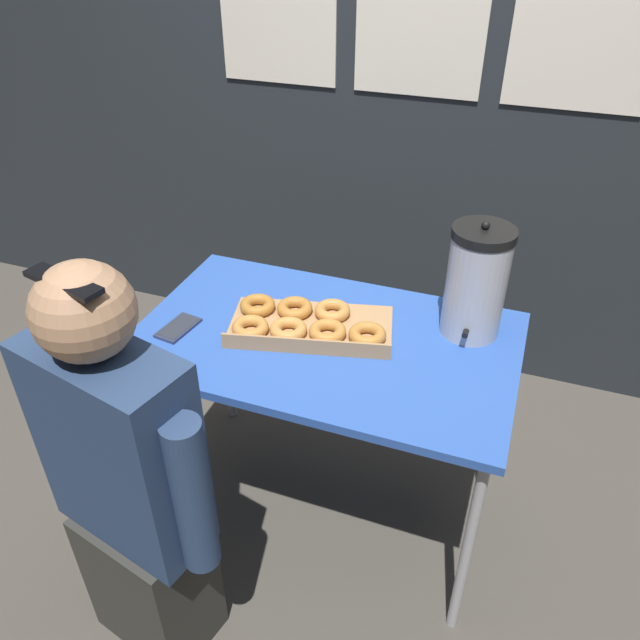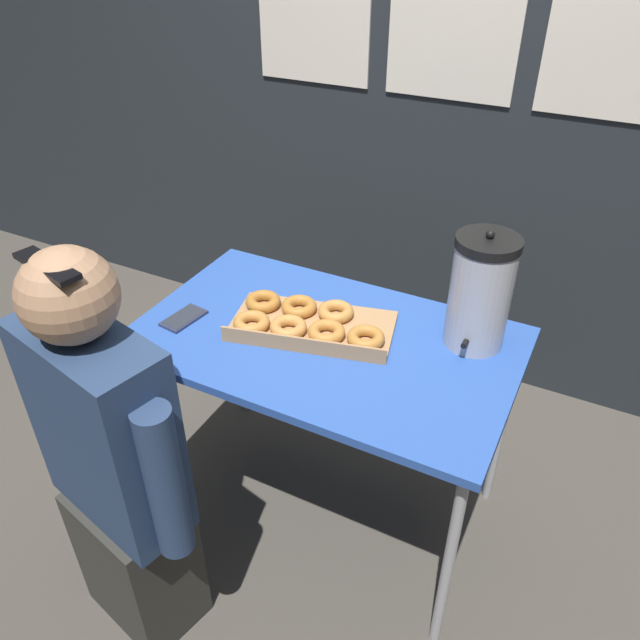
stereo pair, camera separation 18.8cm
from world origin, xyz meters
The scene contains 7 objects.
ground_plane centered at (0.00, 0.00, 0.00)m, with size 12.00×12.00×0.00m, color #4C473F.
back_wall centered at (0.00, 1.09, 1.36)m, with size 6.00×0.11×2.71m.
folding_table centered at (0.00, 0.00, 0.71)m, with size 1.16×0.71×0.76m.
donut_box centered at (-0.07, 0.02, 0.79)m, with size 0.55×0.37×0.05m.
coffee_urn centered at (0.41, 0.19, 0.94)m, with size 0.18×0.21×0.37m.
cell_phone centered at (-0.45, -0.12, 0.77)m, with size 0.10×0.15×0.01m.
person_seated centered at (-0.32, -0.61, 0.62)m, with size 0.55×0.30×1.28m.
Camera 2 is at (0.69, -1.38, 1.89)m, focal length 35.00 mm.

